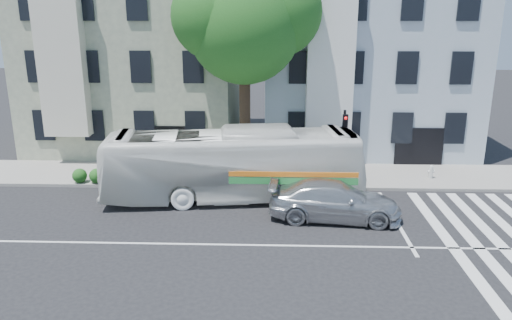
{
  "coord_description": "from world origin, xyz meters",
  "views": [
    {
      "loc": [
        1.44,
        -16.55,
        8.13
      ],
      "look_at": [
        0.76,
        2.87,
        2.4
      ],
      "focal_mm": 35.0,
      "sensor_mm": 36.0,
      "label": 1
    }
  ],
  "objects_px": {
    "bus": "(233,164)",
    "traffic_signal": "(344,138)",
    "sedan": "(335,201)",
    "fire_hydrant": "(431,171)"
  },
  "relations": [
    {
      "from": "fire_hydrant",
      "to": "bus",
      "type": "bearing_deg",
      "value": -163.99
    },
    {
      "from": "sedan",
      "to": "traffic_signal",
      "type": "bearing_deg",
      "value": -6.49
    },
    {
      "from": "bus",
      "to": "fire_hydrant",
      "type": "distance_m",
      "value": 10.18
    },
    {
      "from": "fire_hydrant",
      "to": "sedan",
      "type": "bearing_deg",
      "value": -137.33
    },
    {
      "from": "sedan",
      "to": "fire_hydrant",
      "type": "relative_size",
      "value": 7.89
    },
    {
      "from": "sedan",
      "to": "traffic_signal",
      "type": "distance_m",
      "value": 4.4
    },
    {
      "from": "traffic_signal",
      "to": "sedan",
      "type": "bearing_deg",
      "value": -100.23
    },
    {
      "from": "bus",
      "to": "sedan",
      "type": "height_order",
      "value": "bus"
    },
    {
      "from": "bus",
      "to": "traffic_signal",
      "type": "bearing_deg",
      "value": -77.76
    },
    {
      "from": "traffic_signal",
      "to": "fire_hydrant",
      "type": "xyz_separation_m",
      "value": [
        4.58,
        0.99,
        -1.93
      ]
    }
  ]
}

